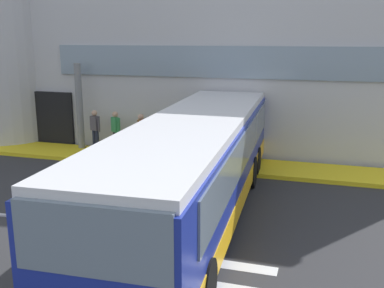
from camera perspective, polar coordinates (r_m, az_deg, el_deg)
name	(u,v)px	position (r m, az deg, el deg)	size (l,w,h in m)	color
ground_plane	(137,209)	(12.88, -7.02, -8.22)	(80.00, 90.00, 0.02)	#2B2B2D
terminal_building	(214,46)	(23.20, 2.85, 12.39)	(21.76, 13.80, 8.60)	#B7B7BC
boarding_curb	(187,162)	(17.11, -0.59, -2.30)	(23.96, 2.00, 0.15)	yellow
entry_support_column	(80,106)	(19.24, -14.14, 4.68)	(0.28, 0.28, 3.54)	slate
bus_main_foreground	(195,169)	(11.83, 0.37, -3.19)	(3.16, 12.59, 2.70)	navy
passenger_near_column	(95,128)	(18.80, -12.24, 1.98)	(0.55, 0.36, 1.68)	#1E2338
passenger_by_doorway	(116,130)	(18.33, -9.69, 1.81)	(0.49, 0.40, 1.68)	#2D2D33
passenger_at_curb_edge	(142,132)	(17.61, -6.40, 1.55)	(0.50, 0.52, 1.68)	#1E2338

